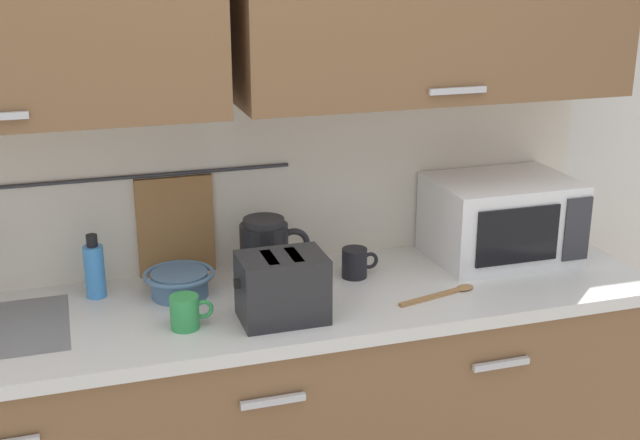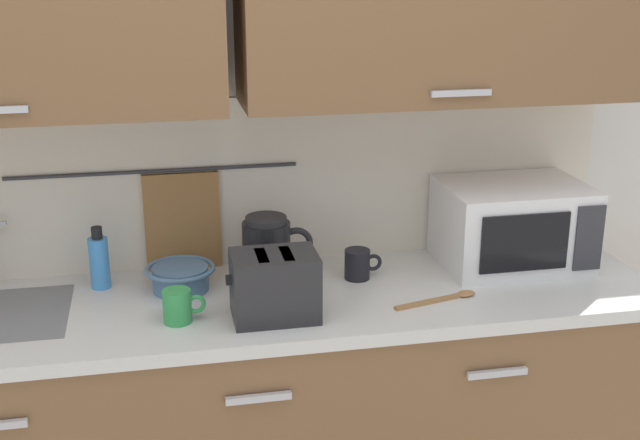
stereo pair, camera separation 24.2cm
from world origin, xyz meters
name	(u,v)px [view 2 (the right image)]	position (x,y,z in m)	size (l,w,h in m)	color
counter_unit	(245,427)	(-0.01, 0.30, 0.46)	(2.53, 0.64, 0.90)	brown
back_wall_assembly	(229,78)	(0.00, 0.53, 1.52)	(3.70, 0.41, 2.50)	silver
microwave	(513,224)	(0.90, 0.41, 1.04)	(0.46, 0.35, 0.27)	white
electric_kettle	(268,249)	(0.09, 0.43, 1.00)	(0.23, 0.16, 0.21)	black
dish_soap_bottle	(99,261)	(-0.42, 0.47, 0.99)	(0.06, 0.06, 0.20)	#3F8CD8
mug_near_sink	(178,306)	(-0.20, 0.17, 0.95)	(0.12, 0.08, 0.09)	green
mixing_bowl	(180,276)	(-0.18, 0.40, 0.94)	(0.21, 0.21, 0.08)	#4C7093
toaster	(275,286)	(0.07, 0.15, 1.00)	(0.26, 0.17, 0.19)	#232326
mug_by_kettle	(358,264)	(0.37, 0.38, 0.95)	(0.12, 0.08, 0.09)	black
wooden_spoon	(445,298)	(0.59, 0.17, 0.91)	(0.27, 0.10, 0.01)	#9E7042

